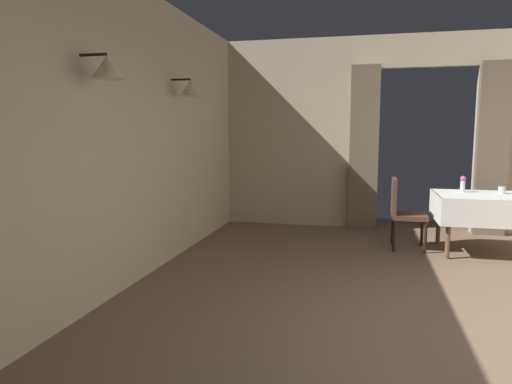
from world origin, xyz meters
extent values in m
plane|color=#7A604C|center=(0.00, 0.00, 0.00)|extent=(10.08, 10.08, 0.00)
cube|color=beige|center=(-3.20, 0.00, 1.50)|extent=(0.12, 8.40, 3.00)
cylinder|color=black|center=(-3.02, 0.00, 2.14)|extent=(0.24, 0.02, 0.02)
cone|color=beige|center=(-2.90, 0.00, 2.04)|extent=(0.26, 0.26, 0.18)
cylinder|color=black|center=(-3.02, 1.80, 2.14)|extent=(0.24, 0.02, 0.02)
cone|color=beige|center=(-2.90, 1.80, 2.04)|extent=(0.26, 0.26, 0.18)
cube|color=beige|center=(-1.95, 4.20, 1.50)|extent=(2.50, 0.12, 3.00)
cube|color=beige|center=(0.00, 4.20, 2.75)|extent=(1.40, 0.12, 0.50)
cube|color=#70604C|center=(-0.92, 4.06, 1.27)|extent=(0.44, 0.14, 2.55)
cube|color=#70604C|center=(0.92, 4.06, 1.27)|extent=(0.44, 0.14, 2.55)
cylinder|color=brown|center=(0.11, 2.48, 0.35)|extent=(0.06, 0.06, 0.71)
cylinder|color=brown|center=(0.11, 3.25, 0.35)|extent=(0.06, 0.06, 0.71)
cube|color=brown|center=(0.64, 2.86, 0.72)|extent=(1.22, 0.93, 0.03)
cube|color=white|center=(0.64, 2.86, 0.74)|extent=(1.28, 0.99, 0.01)
cube|color=white|center=(0.64, 2.37, 0.58)|extent=(1.28, 0.02, 0.33)
cube|color=white|center=(0.64, 3.36, 0.58)|extent=(1.28, 0.02, 0.33)
cube|color=white|center=(0.00, 2.86, 0.58)|extent=(0.02, 0.99, 0.33)
cylinder|color=black|center=(-0.12, 3.07, 0.21)|extent=(0.04, 0.04, 0.42)
cylinder|color=black|center=(-0.12, 2.69, 0.21)|extent=(0.04, 0.04, 0.42)
cylinder|color=black|center=(-0.50, 3.07, 0.21)|extent=(0.04, 0.04, 0.42)
cylinder|color=black|center=(-0.50, 2.69, 0.21)|extent=(0.04, 0.04, 0.42)
cube|color=#513323|center=(-0.31, 2.88, 0.43)|extent=(0.44, 0.44, 0.06)
cube|color=#513323|center=(-0.51, 2.88, 0.69)|extent=(0.05, 0.42, 0.48)
cylinder|color=silver|center=(0.35, 3.06, 0.82)|extent=(0.06, 0.06, 0.15)
sphere|color=#D84C8C|center=(0.35, 3.06, 0.93)|extent=(0.07, 0.07, 0.07)
cylinder|color=silver|center=(0.80, 3.00, 0.80)|extent=(0.08, 0.08, 0.09)
camera|label=1|loc=(-0.88, -3.40, 1.52)|focal=32.61mm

